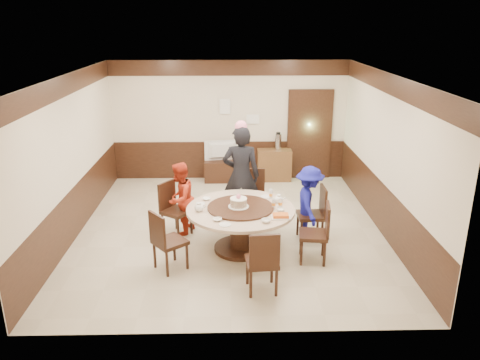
{
  "coord_description": "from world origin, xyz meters",
  "views": [
    {
      "loc": [
        -0.01,
        -7.86,
        3.69
      ],
      "look_at": [
        0.17,
        -0.39,
        1.1
      ],
      "focal_mm": 35.0,
      "sensor_mm": 36.0,
      "label": 1
    }
  ],
  "objects_px": {
    "banquet_table": "(241,220)",
    "person_blue": "(309,203)",
    "shrimp_platter": "(281,216)",
    "television": "(222,151)",
    "side_cabinet": "(274,165)",
    "birthday_cake": "(238,202)",
    "tv_stand": "(223,171)",
    "person_standing": "(241,176)",
    "person_red": "(180,199)",
    "thermos": "(278,142)"
  },
  "relations": [
    {
      "from": "tv_stand",
      "to": "side_cabinet",
      "type": "distance_m",
      "value": 1.24
    },
    {
      "from": "person_red",
      "to": "thermos",
      "type": "xyz_separation_m",
      "value": [
        2.03,
        2.9,
        0.28
      ]
    },
    {
      "from": "tv_stand",
      "to": "thermos",
      "type": "relative_size",
      "value": 2.24
    },
    {
      "from": "television",
      "to": "side_cabinet",
      "type": "distance_m",
      "value": 1.29
    },
    {
      "from": "person_standing",
      "to": "tv_stand",
      "type": "distance_m",
      "value": 2.58
    },
    {
      "from": "person_standing",
      "to": "television",
      "type": "height_order",
      "value": "person_standing"
    },
    {
      "from": "birthday_cake",
      "to": "thermos",
      "type": "height_order",
      "value": "thermos"
    },
    {
      "from": "television",
      "to": "thermos",
      "type": "xyz_separation_m",
      "value": [
        1.31,
        0.03,
        0.2
      ]
    },
    {
      "from": "person_standing",
      "to": "tv_stand",
      "type": "height_order",
      "value": "person_standing"
    },
    {
      "from": "banquet_table",
      "to": "television",
      "type": "distance_m",
      "value": 3.56
    },
    {
      "from": "person_blue",
      "to": "television",
      "type": "xyz_separation_m",
      "value": [
        -1.54,
        3.14,
        0.08
      ]
    },
    {
      "from": "banquet_table",
      "to": "side_cabinet",
      "type": "height_order",
      "value": "banquet_table"
    },
    {
      "from": "person_red",
      "to": "shrimp_platter",
      "type": "relative_size",
      "value": 4.4
    },
    {
      "from": "banquet_table",
      "to": "side_cabinet",
      "type": "relative_size",
      "value": 2.22
    },
    {
      "from": "banquet_table",
      "to": "side_cabinet",
      "type": "distance_m",
      "value": 3.69
    },
    {
      "from": "person_red",
      "to": "person_blue",
      "type": "distance_m",
      "value": 2.27
    },
    {
      "from": "birthday_cake",
      "to": "thermos",
      "type": "xyz_separation_m",
      "value": [
        1.01,
        3.58,
        0.08
      ]
    },
    {
      "from": "person_blue",
      "to": "birthday_cake",
      "type": "relative_size",
      "value": 3.9
    },
    {
      "from": "shrimp_platter",
      "to": "television",
      "type": "distance_m",
      "value": 4.06
    },
    {
      "from": "thermos",
      "to": "person_blue",
      "type": "bearing_deg",
      "value": -85.98
    },
    {
      "from": "person_standing",
      "to": "thermos",
      "type": "xyz_separation_m",
      "value": [
        0.94,
        2.49,
        -0.0
      ]
    },
    {
      "from": "banquet_table",
      "to": "person_blue",
      "type": "distance_m",
      "value": 1.27
    },
    {
      "from": "person_blue",
      "to": "banquet_table",
      "type": "bearing_deg",
      "value": 109.85
    },
    {
      "from": "birthday_cake",
      "to": "side_cabinet",
      "type": "bearing_deg",
      "value": 75.48
    },
    {
      "from": "person_red",
      "to": "thermos",
      "type": "height_order",
      "value": "person_red"
    },
    {
      "from": "person_standing",
      "to": "person_red",
      "type": "xyz_separation_m",
      "value": [
        -1.09,
        -0.41,
        -0.28
      ]
    },
    {
      "from": "person_blue",
      "to": "television",
      "type": "relative_size",
      "value": 1.61
    },
    {
      "from": "shrimp_platter",
      "to": "person_red",
      "type": "bearing_deg",
      "value": 147.16
    },
    {
      "from": "person_blue",
      "to": "birthday_cake",
      "type": "distance_m",
      "value": 1.31
    },
    {
      "from": "person_red",
      "to": "tv_stand",
      "type": "bearing_deg",
      "value": -171.55
    },
    {
      "from": "side_cabinet",
      "to": "thermos",
      "type": "xyz_separation_m",
      "value": [
        0.08,
        0.0,
        0.56
      ]
    },
    {
      "from": "person_red",
      "to": "person_blue",
      "type": "height_order",
      "value": "person_red"
    },
    {
      "from": "banquet_table",
      "to": "shrimp_platter",
      "type": "relative_size",
      "value": 5.93
    },
    {
      "from": "person_standing",
      "to": "side_cabinet",
      "type": "bearing_deg",
      "value": -103.4
    },
    {
      "from": "person_standing",
      "to": "tv_stand",
      "type": "bearing_deg",
      "value": -75.66
    },
    {
      "from": "person_standing",
      "to": "person_red",
      "type": "relative_size",
      "value": 1.43
    },
    {
      "from": "thermos",
      "to": "television",
      "type": "bearing_deg",
      "value": -178.69
    },
    {
      "from": "person_red",
      "to": "tv_stand",
      "type": "relative_size",
      "value": 1.55
    },
    {
      "from": "person_standing",
      "to": "side_cabinet",
      "type": "relative_size",
      "value": 2.36
    },
    {
      "from": "banquet_table",
      "to": "tv_stand",
      "type": "xyz_separation_m",
      "value": [
        -0.34,
        3.54,
        -0.28
      ]
    },
    {
      "from": "person_blue",
      "to": "birthday_cake",
      "type": "height_order",
      "value": "person_blue"
    },
    {
      "from": "shrimp_platter",
      "to": "thermos",
      "type": "relative_size",
      "value": 0.79
    },
    {
      "from": "person_red",
      "to": "side_cabinet",
      "type": "distance_m",
      "value": 3.51
    },
    {
      "from": "shrimp_platter",
      "to": "thermos",
      "type": "xyz_separation_m",
      "value": [
        0.36,
        3.98,
        0.16
      ]
    },
    {
      "from": "tv_stand",
      "to": "side_cabinet",
      "type": "relative_size",
      "value": 1.06
    },
    {
      "from": "side_cabinet",
      "to": "birthday_cake",
      "type": "bearing_deg",
      "value": -104.52
    },
    {
      "from": "banquet_table",
      "to": "shrimp_platter",
      "type": "bearing_deg",
      "value": -33.5
    },
    {
      "from": "thermos",
      "to": "birthday_cake",
      "type": "bearing_deg",
      "value": -105.7
    },
    {
      "from": "birthday_cake",
      "to": "person_red",
      "type": "bearing_deg",
      "value": 146.29
    },
    {
      "from": "person_standing",
      "to": "person_blue",
      "type": "relative_size",
      "value": 1.43
    }
  ]
}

